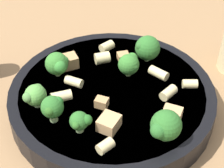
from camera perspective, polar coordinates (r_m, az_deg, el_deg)
ground_plane at (r=0.56m, az=0.00°, el=-3.63°), size 2.00×2.00×0.00m
pasta_bowl at (r=0.54m, az=0.00°, el=-2.02°), size 0.30×0.30×0.04m
broccoli_floret_0 at (r=0.47m, az=-4.87°, el=-5.68°), size 0.03×0.03×0.03m
broccoli_floret_1 at (r=0.51m, az=-11.65°, el=-1.66°), size 0.03×0.03×0.03m
broccoli_floret_2 at (r=0.45m, az=8.17°, el=-6.33°), size 0.04×0.04×0.04m
broccoli_floret_3 at (r=0.58m, az=5.47°, el=5.60°), size 0.04×0.04×0.04m
broccoli_floret_4 at (r=0.55m, az=-8.28°, el=3.04°), size 0.03×0.04×0.04m
broccoli_floret_5 at (r=0.55m, az=2.65°, el=3.07°), size 0.03×0.03×0.04m
broccoli_floret_6 at (r=0.48m, az=-9.04°, el=-3.54°), size 0.03×0.03×0.04m
rigatoni_0 at (r=0.52m, az=-7.75°, el=-1.89°), size 0.03×0.02×0.01m
rigatoni_1 at (r=0.54m, az=11.78°, el=0.01°), size 0.02×0.02×0.01m
rigatoni_2 at (r=0.61m, az=-0.79°, el=5.72°), size 0.03×0.02×0.01m
rigatoni_3 at (r=0.45m, az=-1.02°, el=-9.43°), size 0.02×0.02×0.01m
rigatoni_4 at (r=0.54m, az=-5.82°, el=0.35°), size 0.03×0.03×0.01m
rigatoni_5 at (r=0.56m, az=7.10°, el=1.65°), size 0.03×0.03×0.01m
rigatoni_6 at (r=0.58m, az=-1.57°, el=3.98°), size 0.02×0.02×0.02m
rigatoni_7 at (r=0.52m, az=8.59°, el=-1.34°), size 0.03×0.03×0.01m
chicken_chunk_0 at (r=0.49m, az=9.16°, el=-4.56°), size 0.03×0.03×0.02m
chicken_chunk_1 at (r=0.47m, az=-0.47°, el=-5.98°), size 0.04×0.04×0.02m
chicken_chunk_2 at (r=0.59m, az=1.72°, el=4.21°), size 0.02×0.02×0.01m
chicken_chunk_3 at (r=0.50m, az=-1.59°, el=-2.86°), size 0.02×0.02×0.01m
chicken_chunk_4 at (r=0.57m, az=-6.46°, el=3.47°), size 0.03×0.03×0.02m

